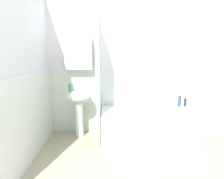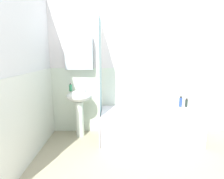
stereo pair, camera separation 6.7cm
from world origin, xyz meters
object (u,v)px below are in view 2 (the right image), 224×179
sink (79,103)px  toothbrush_cup (84,88)px  soap_dispenser (70,88)px  lotion_bottle (180,102)px  towel_folded (147,113)px  shampoo_bottle (186,103)px  bathtub (149,125)px

sink → toothbrush_cup: bearing=-14.2°
soap_dispenser → lotion_bottle: soap_dispenser is taller
sink → towel_folded: bearing=-18.2°
sink → towel_folded: 1.19m
soap_dispenser → toothbrush_cup: soap_dispenser is taller
toothbrush_cup → shampoo_bottle: size_ratio=0.61×
soap_dispenser → towel_folded: 1.35m
toothbrush_cup → towel_folded: (1.03, -0.35, -0.33)m
towel_folded → toothbrush_cup: bearing=161.4°
sink → shampoo_bottle: 1.92m
lotion_bottle → towel_folded: (-0.69, -0.48, -0.06)m
shampoo_bottle → towel_folded: 0.92m
lotion_bottle → bathtub: bearing=-156.9°
shampoo_bottle → sink: bearing=-177.0°
soap_dispenser → shampoo_bottle: size_ratio=0.87×
soap_dispenser → bathtub: size_ratio=0.08×
shampoo_bottle → lotion_bottle: bearing=176.0°
sink → toothbrush_cup: size_ratio=8.70×
toothbrush_cup → bathtub: size_ratio=0.06×
toothbrush_cup → lotion_bottle: 1.74m
sink → towel_folded: (1.13, -0.37, -0.07)m
toothbrush_cup → shampoo_bottle: toothbrush_cup is taller
soap_dispenser → towel_folded: (1.26, -0.33, -0.35)m
sink → soap_dispenser: 0.31m
sink → shampoo_bottle: bearing=3.0°
sink → lotion_bottle: bearing=3.4°
sink → lotion_bottle: size_ratio=4.33×
soap_dispenser → lotion_bottle: (1.94, 0.15, -0.29)m
sink → towel_folded: size_ratio=3.09×
towel_folded → soap_dispenser: bearing=165.2°
sink → lotion_bottle: 1.81m
shampoo_bottle → lotion_bottle: 0.10m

